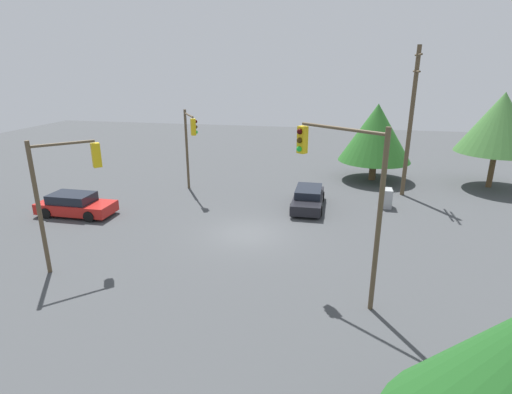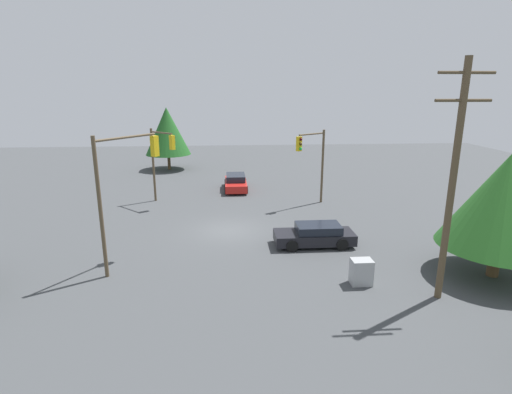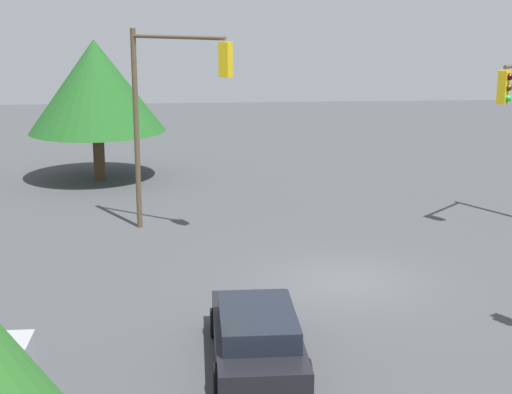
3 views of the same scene
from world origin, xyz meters
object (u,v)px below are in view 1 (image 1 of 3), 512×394
Objects in this scene: sedan_red at (75,205)px; traffic_signal_aux at (190,138)px; sedan_dark at (308,198)px; traffic_signal_main at (63,182)px; electrical_cabinet at (386,198)px; traffic_signal_cross at (347,182)px.

sedan_red is 0.79× the size of traffic_signal_aux.
traffic_signal_aux reaches higher than sedan_dark.
traffic_signal_aux reaches higher than sedan_red.
traffic_signal_main is 4.84× the size of electrical_cabinet.
traffic_signal_cross reaches higher than electrical_cabinet.
traffic_signal_aux is (1.55, 8.29, 3.23)m from sedan_dark.
traffic_signal_cross is at bearing -45.35° from traffic_signal_main.
sedan_dark reaches higher than electrical_cabinet.
traffic_signal_aux is at bearing 137.43° from sedan_red.
sedan_dark is 3.79× the size of electrical_cabinet.
traffic_signal_aux is 13.50m from electrical_cabinet.
traffic_signal_cross is 11.97m from electrical_cabinet.
traffic_signal_main reaches higher than sedan_dark.
sedan_red is 0.78× the size of traffic_signal_main.
electrical_cabinet is at bearing -68.33° from traffic_signal_cross.
sedan_red is at bearing 105.91° from electrical_cabinet.
traffic_signal_aux is at bearing -10.58° from sedan_dark.
sedan_dark is at bearing -42.55° from traffic_signal_cross.
traffic_signal_aux is at bearing 38.23° from traffic_signal_main.
sedan_dark is 14.14m from traffic_signal_main.
traffic_signal_main is 18.37m from electrical_cabinet.
sedan_red is at bearing 79.24° from traffic_signal_main.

